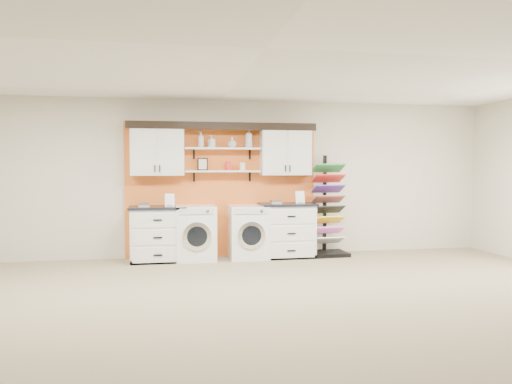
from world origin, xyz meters
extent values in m
plane|color=gray|center=(0.00, 0.00, 0.00)|extent=(10.00, 10.00, 0.00)
plane|color=white|center=(0.00, 0.00, 2.80)|extent=(10.00, 10.00, 0.00)
plane|color=beige|center=(0.00, 4.00, 1.40)|extent=(10.00, 0.00, 10.00)
cube|color=orange|center=(0.00, 3.96, 1.20)|extent=(3.40, 0.07, 2.40)
cube|color=white|center=(-1.13, 3.80, 1.88)|extent=(0.90, 0.34, 0.84)
cube|color=white|center=(-1.35, 3.62, 1.88)|extent=(0.42, 0.01, 0.78)
cube|color=white|center=(-0.91, 3.62, 1.88)|extent=(0.42, 0.01, 0.78)
cube|color=white|center=(1.13, 3.80, 1.88)|extent=(0.90, 0.34, 0.84)
cube|color=white|center=(0.91, 3.62, 1.88)|extent=(0.42, 0.01, 0.78)
cube|color=white|center=(1.35, 3.62, 1.88)|extent=(0.42, 0.01, 0.78)
cube|color=white|center=(0.00, 3.80, 1.53)|extent=(1.32, 0.28, 0.03)
cube|color=white|center=(0.00, 3.80, 1.93)|extent=(1.32, 0.28, 0.03)
cube|color=black|center=(0.00, 3.82, 2.33)|extent=(3.30, 0.40, 0.10)
cube|color=black|center=(0.00, 3.63, 2.27)|extent=(3.30, 0.04, 0.04)
cube|color=black|center=(-0.35, 3.85, 1.66)|extent=(0.18, 0.02, 0.22)
cube|color=beige|center=(-0.35, 3.84, 1.66)|extent=(0.14, 0.01, 0.18)
cylinder|color=red|center=(0.10, 3.80, 1.62)|extent=(0.11, 0.11, 0.16)
cylinder|color=silver|center=(0.35, 3.80, 1.61)|extent=(0.10, 0.10, 0.14)
cube|color=white|center=(-1.13, 3.65, 0.45)|extent=(0.90, 0.60, 0.90)
cube|color=black|center=(-1.13, 3.38, 0.04)|extent=(0.90, 0.06, 0.07)
cube|color=black|center=(-1.13, 3.65, 0.92)|extent=(0.96, 0.66, 0.04)
cube|color=white|center=(-1.13, 3.34, 0.74)|extent=(0.82, 0.02, 0.25)
cube|color=white|center=(-1.13, 3.34, 0.45)|extent=(0.82, 0.02, 0.25)
cube|color=white|center=(-1.13, 3.34, 0.16)|extent=(0.82, 0.02, 0.25)
cube|color=white|center=(1.13, 3.65, 0.46)|extent=(0.92, 0.60, 0.92)
cube|color=black|center=(1.13, 3.38, 0.04)|extent=(0.92, 0.06, 0.07)
cube|color=black|center=(1.13, 3.65, 0.94)|extent=(0.98, 0.66, 0.04)
cube|color=white|center=(1.13, 3.34, 0.76)|extent=(0.84, 0.02, 0.26)
cube|color=white|center=(1.13, 3.34, 0.46)|extent=(0.84, 0.02, 0.26)
cube|color=white|center=(1.13, 3.34, 0.16)|extent=(0.84, 0.02, 0.26)
cube|color=white|center=(-0.49, 3.65, 0.47)|extent=(0.68, 0.66, 0.94)
cube|color=silver|center=(-0.49, 3.31, 0.87)|extent=(0.58, 0.02, 0.10)
cylinder|color=silver|center=(-0.49, 3.31, 0.46)|extent=(0.48, 0.05, 0.48)
cylinder|color=black|center=(-0.49, 3.29, 0.46)|extent=(0.34, 0.03, 0.34)
cube|color=white|center=(0.43, 3.65, 0.47)|extent=(0.67, 0.66, 0.93)
cube|color=silver|center=(0.43, 3.31, 0.86)|extent=(0.57, 0.02, 0.10)
cylinder|color=silver|center=(0.43, 3.31, 0.45)|extent=(0.47, 0.05, 0.47)
cylinder|color=black|center=(0.43, 3.29, 0.45)|extent=(0.33, 0.03, 0.33)
cube|color=black|center=(1.90, 3.65, 0.03)|extent=(0.68, 0.58, 0.07)
cube|color=black|center=(1.89, 3.85, 0.94)|extent=(0.06, 0.06, 1.76)
cube|color=white|center=(1.90, 3.67, 0.28)|extent=(0.56, 0.33, 0.16)
cube|color=#FE71E7|center=(1.90, 3.67, 0.46)|extent=(0.56, 0.33, 0.16)
cube|color=yellow|center=(1.90, 3.67, 0.65)|extent=(0.56, 0.33, 0.16)
cube|color=black|center=(1.90, 3.67, 0.84)|extent=(0.56, 0.33, 0.16)
cube|color=#9E4D41|center=(1.90, 3.67, 1.02)|extent=(0.56, 0.33, 0.16)
cube|color=#5632B1|center=(1.90, 3.67, 1.21)|extent=(0.56, 0.33, 0.16)
cube|color=red|center=(1.90, 3.67, 1.40)|extent=(0.56, 0.33, 0.16)
cube|color=green|center=(1.90, 3.67, 1.59)|extent=(0.56, 0.33, 0.16)
imported|color=silver|center=(-0.38, 3.80, 2.08)|extent=(0.11, 0.11, 0.27)
imported|color=silver|center=(-0.20, 3.80, 2.05)|extent=(0.13, 0.13, 0.21)
imported|color=silver|center=(0.17, 3.80, 2.04)|extent=(0.21, 0.21, 0.19)
imported|color=silver|center=(0.47, 3.80, 2.12)|extent=(0.17, 0.17, 0.34)
camera|label=1|loc=(-1.00, -4.95, 1.62)|focal=35.00mm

